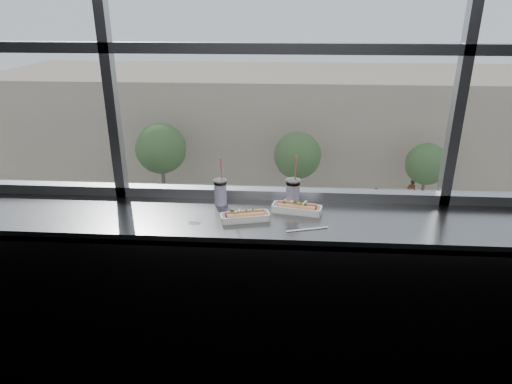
# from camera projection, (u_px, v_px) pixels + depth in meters

# --- Properties ---
(wall_back_lower) EXTENTS (6.00, 0.00, 6.00)m
(wall_back_lower) POSITION_uv_depth(u_px,v_px,m) (277.00, 273.00, 3.07)
(wall_back_lower) COLOR black
(wall_back_lower) RESTS_ON ground
(counter) EXTENTS (6.00, 0.55, 0.06)m
(counter) POSITION_uv_depth(u_px,v_px,m) (278.00, 222.00, 2.62)
(counter) COLOR gray
(counter) RESTS_ON ground
(counter_fascia) EXTENTS (6.00, 0.04, 1.04)m
(counter_fascia) POSITION_uv_depth(u_px,v_px,m) (275.00, 324.00, 2.58)
(counter_fascia) COLOR gray
(counter_fascia) RESTS_ON ground
(hotdog_tray_left) EXTENTS (0.29, 0.15, 0.07)m
(hotdog_tray_left) POSITION_uv_depth(u_px,v_px,m) (245.00, 216.00, 2.55)
(hotdog_tray_left) COLOR white
(hotdog_tray_left) RESTS_ON counter
(hotdog_tray_right) EXTENTS (0.30, 0.15, 0.07)m
(hotdog_tray_right) POSITION_uv_depth(u_px,v_px,m) (297.00, 208.00, 2.65)
(hotdog_tray_right) COLOR white
(hotdog_tray_right) RESTS_ON counter
(soda_cup_left) EXTENTS (0.08, 0.08, 0.30)m
(soda_cup_left) POSITION_uv_depth(u_px,v_px,m) (220.00, 191.00, 2.74)
(soda_cup_left) COLOR white
(soda_cup_left) RESTS_ON counter
(soda_cup_right) EXTENTS (0.09, 0.09, 0.33)m
(soda_cup_right) POSITION_uv_depth(u_px,v_px,m) (293.00, 192.00, 2.70)
(soda_cup_right) COLOR white
(soda_cup_right) RESTS_ON counter
(loose_straw) EXTENTS (0.23, 0.08, 0.01)m
(loose_straw) POSITION_uv_depth(u_px,v_px,m) (307.00, 229.00, 2.45)
(loose_straw) COLOR white
(loose_straw) RESTS_ON counter
(wrapper) EXTENTS (0.09, 0.06, 0.02)m
(wrapper) POSITION_uv_depth(u_px,v_px,m) (194.00, 220.00, 2.54)
(wrapper) COLOR silver
(wrapper) RESTS_ON counter
(plaza_ground) EXTENTS (120.00, 120.00, 0.00)m
(plaza_ground) POSITION_uv_depth(u_px,v_px,m) (286.00, 143.00, 47.61)
(plaza_ground) COLOR beige
(plaza_ground) RESTS_ON ground
(street_asphalt) EXTENTS (80.00, 10.00, 0.06)m
(street_asphalt) POSITION_uv_depth(u_px,v_px,m) (282.00, 257.00, 25.89)
(street_asphalt) COLOR black
(street_asphalt) RESTS_ON plaza_ground
(far_sidewalk) EXTENTS (80.00, 6.00, 0.04)m
(far_sidewalk) POSITION_uv_depth(u_px,v_px,m) (284.00, 201.00, 33.29)
(far_sidewalk) COLOR beige
(far_sidewalk) RESTS_ON plaza_ground
(far_building) EXTENTS (50.00, 14.00, 8.00)m
(far_building) POSITION_uv_depth(u_px,v_px,m) (286.00, 117.00, 41.02)
(far_building) COLOR gray
(far_building) RESTS_ON plaza_ground
(car_far_c) EXTENTS (3.47, 6.72, 2.14)m
(car_far_c) POSITION_uv_depth(u_px,v_px,m) (481.00, 215.00, 28.40)
(car_far_c) COLOR white
(car_far_c) RESTS_ON street_asphalt
(car_near_c) EXTENTS (2.38, 5.59, 1.85)m
(car_near_c) POSITION_uv_depth(u_px,v_px,m) (301.00, 282.00, 21.78)
(car_near_c) COLOR maroon
(car_near_c) RESTS_ON street_asphalt
(car_near_d) EXTENTS (2.81, 6.07, 1.98)m
(car_near_d) POSITION_uv_depth(u_px,v_px,m) (463.00, 287.00, 21.28)
(car_near_d) COLOR silver
(car_near_d) RESTS_ON street_asphalt
(car_far_b) EXTENTS (2.74, 5.85, 1.90)m
(car_far_b) POSITION_uv_depth(u_px,v_px,m) (328.00, 213.00, 29.04)
(car_far_b) COLOR #5E000C
(car_far_b) RESTS_ON street_asphalt
(car_far_a) EXTENTS (3.35, 6.71, 2.15)m
(car_far_a) POSITION_uv_depth(u_px,v_px,m) (137.00, 206.00, 29.78)
(car_far_a) COLOR black
(car_far_a) RESTS_ON street_asphalt
(pedestrian_d) EXTENTS (0.92, 0.69, 2.07)m
(pedestrian_d) POSITION_uv_depth(u_px,v_px,m) (411.00, 189.00, 32.65)
(pedestrian_d) COLOR #66605B
(pedestrian_d) RESTS_ON far_sidewalk
(pedestrian_c) EXTENTS (0.65, 0.87, 1.96)m
(pedestrian_c) POSITION_uv_depth(u_px,v_px,m) (376.00, 197.00, 31.41)
(pedestrian_c) COLOR #66605B
(pedestrian_c) RESTS_ON far_sidewalk
(tree_left) EXTENTS (3.61, 3.61, 5.65)m
(tree_left) POSITION_uv_depth(u_px,v_px,m) (161.00, 149.00, 32.40)
(tree_left) COLOR #47382B
(tree_left) RESTS_ON far_sidewalk
(tree_center) EXTENTS (3.32, 3.32, 5.19)m
(tree_center) POSITION_uv_depth(u_px,v_px,m) (297.00, 156.00, 31.91)
(tree_center) COLOR #47382B
(tree_center) RESTS_ON far_sidewalk
(tree_right) EXTENTS (2.92, 2.92, 4.57)m
(tree_right) POSITION_uv_depth(u_px,v_px,m) (427.00, 164.00, 31.51)
(tree_right) COLOR #47382B
(tree_right) RESTS_ON far_sidewalk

